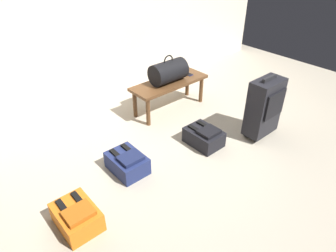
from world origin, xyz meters
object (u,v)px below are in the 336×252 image
(bench, at_px, (169,86))
(backpack_orange, at_px, (77,217))
(suitcase_upright_charcoal, at_px, (264,107))
(duffel_bag_black, at_px, (168,72))
(backpack_navy, at_px, (127,163))
(cell_phone, at_px, (188,74))
(backpack_dark, at_px, (204,137))

(bench, bearing_deg, backpack_orange, -152.34)
(bench, relative_size, suitcase_upright_charcoal, 1.41)
(duffel_bag_black, height_order, backpack_navy, duffel_bag_black)
(duffel_bag_black, bearing_deg, backpack_navy, -149.20)
(suitcase_upright_charcoal, bearing_deg, duffel_bag_black, 108.90)
(backpack_orange, bearing_deg, duffel_bag_black, 27.90)
(cell_phone, xyz_separation_m, backpack_dark, (-0.55, -0.83, -0.29))
(bench, distance_m, backpack_dark, 0.88)
(cell_phone, distance_m, backpack_orange, 2.27)
(backpack_orange, bearing_deg, backpack_dark, 3.55)
(backpack_navy, bearing_deg, suitcase_upright_charcoal, -18.21)
(bench, relative_size, backpack_orange, 2.63)
(backpack_dark, bearing_deg, bench, 74.62)
(bench, xyz_separation_m, backpack_navy, (-1.08, -0.64, -0.23))
(suitcase_upright_charcoal, bearing_deg, bench, 108.11)
(bench, bearing_deg, backpack_navy, -149.59)
(bench, bearing_deg, cell_phone, 2.11)
(suitcase_upright_charcoal, bearing_deg, backpack_navy, 161.79)
(bench, relative_size, backpack_dark, 2.63)
(suitcase_upright_charcoal, bearing_deg, backpack_orange, 174.52)
(backpack_dark, bearing_deg, suitcase_upright_charcoal, -26.67)
(suitcase_upright_charcoal, height_order, backpack_orange, suitcase_upright_charcoal)
(backpack_orange, bearing_deg, backpack_navy, 22.79)
(bench, height_order, backpack_orange, bench)
(bench, height_order, cell_phone, cell_phone)
(bench, height_order, backpack_dark, bench)
(duffel_bag_black, bearing_deg, cell_phone, 2.00)
(bench, height_order, duffel_bag_black, duffel_bag_black)
(duffel_bag_black, height_order, backpack_dark, duffel_bag_black)
(backpack_orange, height_order, backpack_dark, same)
(bench, relative_size, duffel_bag_black, 2.27)
(bench, bearing_deg, suitcase_upright_charcoal, -71.89)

